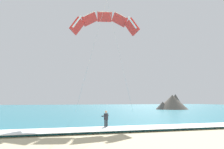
{
  "coord_description": "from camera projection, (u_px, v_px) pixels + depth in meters",
  "views": [
    {
      "loc": [
        -3.48,
        -3.31,
        2.59
      ],
      "look_at": [
        2.7,
        18.33,
        5.25
      ],
      "focal_mm": 35.55,
      "sensor_mm": 36.0,
      "label": 1
    }
  ],
  "objects": [
    {
      "name": "kitesurfer",
      "position": [
        106.0,
        119.0,
        20.28
      ],
      "size": [
        0.63,
        0.63,
        1.69
      ],
      "color": "#232328",
      "rests_on": "ground"
    },
    {
      "name": "surf_foam",
      "position": [
        91.0,
        129.0,
        18.48
      ],
      "size": [
        200.0,
        3.14,
        0.04
      ],
      "primitive_type": "cube",
      "color": "white",
      "rests_on": "sea"
    },
    {
      "name": "headland_right",
      "position": [
        172.0,
        103.0,
        61.86
      ],
      "size": [
        9.53,
        8.84,
        4.47
      ],
      "color": "#56514C",
      "rests_on": "ground"
    },
    {
      "name": "sea",
      "position": [
        59.0,
        108.0,
        74.8
      ],
      "size": [
        200.0,
        120.0,
        0.2
      ],
      "primitive_type": "cube",
      "color": "teal",
      "rests_on": "ground"
    },
    {
      "name": "kite_primary",
      "position": [
        105.0,
        21.0,
        30.54
      ],
      "size": [
        9.21,
        10.0,
        13.69
      ],
      "color": "red"
    },
    {
      "name": "surfboard",
      "position": [
        106.0,
        129.0,
        20.16
      ],
      "size": [
        0.87,
        1.47,
        0.09
      ],
      "color": "white",
      "rests_on": "ground"
    }
  ]
}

